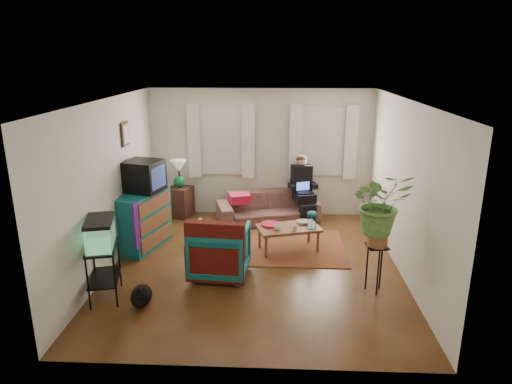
# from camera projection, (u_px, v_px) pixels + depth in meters

# --- Properties ---
(floor) EXTENTS (4.50, 5.00, 0.01)m
(floor) POSITION_uv_depth(u_px,v_px,m) (255.00, 265.00, 7.29)
(floor) COLOR #4F2B14
(floor) RESTS_ON ground
(ceiling) EXTENTS (4.50, 5.00, 0.01)m
(ceiling) POSITION_uv_depth(u_px,v_px,m) (255.00, 100.00, 6.54)
(ceiling) COLOR white
(ceiling) RESTS_ON wall_back
(wall_back) EXTENTS (4.50, 0.01, 2.60)m
(wall_back) POSITION_uv_depth(u_px,v_px,m) (261.00, 153.00, 9.31)
(wall_back) COLOR silver
(wall_back) RESTS_ON floor
(wall_front) EXTENTS (4.50, 0.01, 2.60)m
(wall_front) POSITION_uv_depth(u_px,v_px,m) (242.00, 257.00, 4.52)
(wall_front) COLOR silver
(wall_front) RESTS_ON floor
(wall_left) EXTENTS (0.01, 5.00, 2.60)m
(wall_left) POSITION_uv_depth(u_px,v_px,m) (109.00, 185.00, 7.02)
(wall_left) COLOR silver
(wall_left) RESTS_ON floor
(wall_right) EXTENTS (0.01, 5.00, 2.60)m
(wall_right) POSITION_uv_depth(u_px,v_px,m) (405.00, 189.00, 6.81)
(wall_right) COLOR silver
(wall_right) RESTS_ON floor
(window_left) EXTENTS (1.08, 0.04, 1.38)m
(window_left) POSITION_uv_depth(u_px,v_px,m) (222.00, 141.00, 9.25)
(window_left) COLOR white
(window_left) RESTS_ON wall_back
(window_right) EXTENTS (1.08, 0.04, 1.38)m
(window_right) POSITION_uv_depth(u_px,v_px,m) (323.00, 142.00, 9.16)
(window_right) COLOR white
(window_right) RESTS_ON wall_back
(curtains_left) EXTENTS (1.36, 0.06, 1.50)m
(curtains_left) POSITION_uv_depth(u_px,v_px,m) (221.00, 142.00, 9.17)
(curtains_left) COLOR white
(curtains_left) RESTS_ON wall_back
(curtains_right) EXTENTS (1.36, 0.06, 1.50)m
(curtains_right) POSITION_uv_depth(u_px,v_px,m) (323.00, 142.00, 9.08)
(curtains_right) COLOR white
(curtains_right) RESTS_ON wall_back
(picture_frame) EXTENTS (0.04, 0.32, 0.40)m
(picture_frame) POSITION_uv_depth(u_px,v_px,m) (125.00, 134.00, 7.64)
(picture_frame) COLOR #3D2616
(picture_frame) RESTS_ON wall_left
(area_rug) EXTENTS (2.00, 1.60, 0.01)m
(area_rug) POSITION_uv_depth(u_px,v_px,m) (287.00, 247.00, 7.95)
(area_rug) COLOR brown
(area_rug) RESTS_ON floor
(sofa) EXTENTS (2.13, 1.29, 0.78)m
(sofa) POSITION_uv_depth(u_px,v_px,m) (268.00, 202.00, 9.13)
(sofa) COLOR brown
(sofa) RESTS_ON floor
(seated_person) EXTENTS (0.65, 0.73, 1.19)m
(seated_person) POSITION_uv_depth(u_px,v_px,m) (302.00, 190.00, 9.22)
(seated_person) COLOR black
(seated_person) RESTS_ON sofa
(side_table) EXTENTS (0.54, 0.54, 0.63)m
(side_table) POSITION_uv_depth(u_px,v_px,m) (180.00, 202.00, 9.41)
(side_table) COLOR #3C1F16
(side_table) RESTS_ON floor
(table_lamp) EXTENTS (0.41, 0.41, 0.58)m
(table_lamp) POSITION_uv_depth(u_px,v_px,m) (179.00, 174.00, 9.24)
(table_lamp) COLOR white
(table_lamp) RESTS_ON side_table
(dresser) EXTENTS (0.84, 1.21, 0.99)m
(dresser) POSITION_uv_depth(u_px,v_px,m) (142.00, 220.00, 7.86)
(dresser) COLOR #12636C
(dresser) RESTS_ON floor
(crt_tv) EXTENTS (0.74, 0.70, 0.53)m
(crt_tv) POSITION_uv_depth(u_px,v_px,m) (143.00, 176.00, 7.73)
(crt_tv) COLOR black
(crt_tv) RESTS_ON dresser
(aquarium_stand) EXTENTS (0.53, 0.75, 0.76)m
(aquarium_stand) POSITION_uv_depth(u_px,v_px,m) (104.00, 272.00, 6.21)
(aquarium_stand) COLOR black
(aquarium_stand) RESTS_ON floor
(aquarium) EXTENTS (0.48, 0.69, 0.40)m
(aquarium) POSITION_uv_depth(u_px,v_px,m) (100.00, 233.00, 6.04)
(aquarium) COLOR #7FD899
(aquarium) RESTS_ON aquarium_stand
(black_cat) EXTENTS (0.40, 0.49, 0.36)m
(black_cat) POSITION_uv_depth(u_px,v_px,m) (141.00, 294.00, 6.06)
(black_cat) COLOR black
(black_cat) RESTS_ON floor
(armchair) EXTENTS (0.89, 0.85, 0.85)m
(armchair) POSITION_uv_depth(u_px,v_px,m) (220.00, 248.00, 6.87)
(armchair) COLOR #106564
(armchair) RESTS_ON floor
(serape_throw) EXTENTS (0.87, 0.27, 0.70)m
(serape_throw) POSITION_uv_depth(u_px,v_px,m) (215.00, 246.00, 6.50)
(serape_throw) COLOR #9E0A0A
(serape_throw) RESTS_ON armchair
(coffee_table) EXTENTS (1.16, 0.84, 0.43)m
(coffee_table) POSITION_uv_depth(u_px,v_px,m) (288.00, 239.00, 7.78)
(coffee_table) COLOR brown
(coffee_table) RESTS_ON floor
(cup_a) EXTENTS (0.15, 0.15, 0.09)m
(cup_a) POSITION_uv_depth(u_px,v_px,m) (277.00, 227.00, 7.56)
(cup_a) COLOR white
(cup_a) RESTS_ON coffee_table
(cup_b) EXTENTS (0.12, 0.12, 0.09)m
(cup_b) POSITION_uv_depth(u_px,v_px,m) (295.00, 228.00, 7.56)
(cup_b) COLOR beige
(cup_b) RESTS_ON coffee_table
(bowl) EXTENTS (0.25, 0.25, 0.05)m
(bowl) POSITION_uv_depth(u_px,v_px,m) (303.00, 222.00, 7.86)
(bowl) COLOR white
(bowl) RESTS_ON coffee_table
(snack_tray) EXTENTS (0.40, 0.40, 0.04)m
(snack_tray) POSITION_uv_depth(u_px,v_px,m) (270.00, 224.00, 7.78)
(snack_tray) COLOR #B21414
(snack_tray) RESTS_ON coffee_table
(birdcage) EXTENTS (0.21, 0.21, 0.30)m
(birdcage) POSITION_uv_depth(u_px,v_px,m) (312.00, 220.00, 7.63)
(birdcage) COLOR #115B6B
(birdcage) RESTS_ON coffee_table
(plant_stand) EXTENTS (0.33, 0.33, 0.70)m
(plant_stand) POSITION_uv_depth(u_px,v_px,m) (375.00, 268.00, 6.40)
(plant_stand) COLOR black
(plant_stand) RESTS_ON floor
(potted_plant) EXTENTS (0.87, 0.78, 0.88)m
(potted_plant) POSITION_uv_depth(u_px,v_px,m) (380.00, 213.00, 6.16)
(potted_plant) COLOR #599947
(potted_plant) RESTS_ON plant_stand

